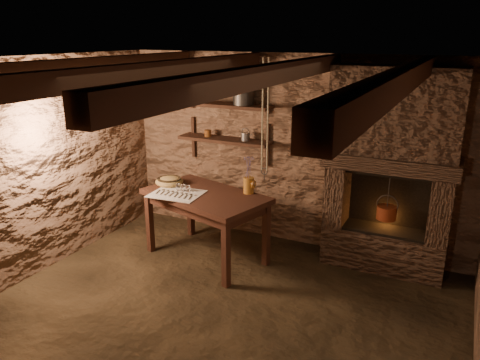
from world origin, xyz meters
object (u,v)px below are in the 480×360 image
at_px(wooden_bowl, 169,182).
at_px(red_pot, 387,212).
at_px(iron_stockpot, 243,97).
at_px(work_table, 206,224).
at_px(stoneware_jug, 249,178).

distance_m(wooden_bowl, red_pot, 2.60).
xyz_separation_m(wooden_bowl, iron_stockpot, (0.69, 0.67, 1.00)).
relative_size(work_table, red_pot, 2.99).
height_order(stoneware_jug, iron_stockpot, iron_stockpot).
relative_size(work_table, iron_stockpot, 6.24).
bearing_deg(wooden_bowl, stoneware_jug, 8.23).
distance_m(work_table, red_pot, 2.09).
bearing_deg(stoneware_jug, iron_stockpot, 123.46).
distance_m(iron_stockpot, red_pot, 2.18).
bearing_deg(work_table, stoneware_jug, 43.71).
height_order(wooden_bowl, red_pot, red_pot).
bearing_deg(red_pot, wooden_bowl, -167.66).
bearing_deg(work_table, wooden_bowl, -173.47).
bearing_deg(iron_stockpot, wooden_bowl, -135.70).
bearing_deg(red_pot, work_table, -161.81).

